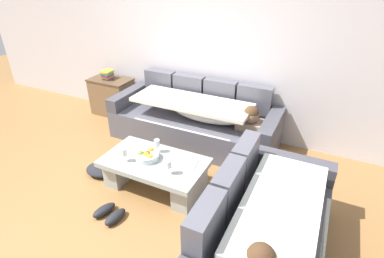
% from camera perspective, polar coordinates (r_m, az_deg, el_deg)
% --- Properties ---
extents(ground_plane, '(14.00, 14.00, 0.00)m').
position_cam_1_polar(ground_plane, '(3.63, -14.37, -13.04)').
color(ground_plane, olive).
extents(back_wall, '(9.00, 0.10, 2.70)m').
position_cam_1_polar(back_wall, '(4.65, 0.82, 16.14)').
color(back_wall, silver).
rests_on(back_wall, ground_plane).
extents(couch_along_wall, '(2.44, 0.92, 0.88)m').
position_cam_1_polar(couch_along_wall, '(4.45, 0.89, 1.51)').
color(couch_along_wall, '#545460').
rests_on(couch_along_wall, ground_plane).
extents(couch_near_window, '(0.92, 1.83, 0.88)m').
position_cam_1_polar(couch_near_window, '(2.82, 13.61, -18.34)').
color(couch_near_window, '#545460').
rests_on(couch_near_window, ground_plane).
extents(coffee_table, '(1.20, 0.68, 0.38)m').
position_cam_1_polar(coffee_table, '(3.59, -7.05, -7.75)').
color(coffee_table, '#99A19E').
rests_on(coffee_table, ground_plane).
extents(fruit_bowl, '(0.28, 0.28, 0.10)m').
position_cam_1_polar(fruit_bowl, '(3.53, -8.49, -4.97)').
color(fruit_bowl, silver).
rests_on(fruit_bowl, coffee_table).
extents(wine_glass_near_left, '(0.07, 0.07, 0.17)m').
position_cam_1_polar(wine_glass_near_left, '(3.50, -12.73, -4.35)').
color(wine_glass_near_left, silver).
rests_on(wine_glass_near_left, coffee_table).
extents(wine_glass_near_right, '(0.07, 0.07, 0.17)m').
position_cam_1_polar(wine_glass_near_right, '(3.23, -4.44, -6.71)').
color(wine_glass_near_right, silver).
rests_on(wine_glass_near_right, coffee_table).
extents(wine_glass_far_back, '(0.07, 0.07, 0.17)m').
position_cam_1_polar(wine_glass_far_back, '(3.60, -6.66, -2.73)').
color(wine_glass_far_back, silver).
rests_on(wine_glass_far_back, coffee_table).
extents(open_magazine, '(0.31, 0.25, 0.01)m').
position_cam_1_polar(open_magazine, '(3.44, -1.43, -6.42)').
color(open_magazine, white).
rests_on(open_magazine, coffee_table).
extents(side_cabinet, '(0.72, 0.44, 0.64)m').
position_cam_1_polar(side_cabinet, '(5.51, -14.85, 5.98)').
color(side_cabinet, brown).
rests_on(side_cabinet, ground_plane).
extents(book_stack_on_cabinet, '(0.18, 0.22, 0.14)m').
position_cam_1_polar(book_stack_on_cabinet, '(5.40, -15.71, 9.90)').
color(book_stack_on_cabinet, '#2D569E').
rests_on(book_stack_on_cabinet, side_cabinet).
extents(pair_of_shoes, '(0.34, 0.31, 0.09)m').
position_cam_1_polar(pair_of_shoes, '(3.42, -15.32, -15.17)').
color(pair_of_shoes, black).
rests_on(pair_of_shoes, ground_plane).
extents(crumpled_garment, '(0.44, 0.37, 0.12)m').
position_cam_1_polar(crumpled_garment, '(4.05, -16.76, -7.33)').
color(crumpled_garment, '#232328').
rests_on(crumpled_garment, ground_plane).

